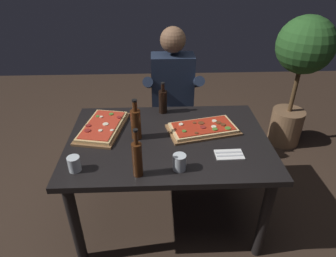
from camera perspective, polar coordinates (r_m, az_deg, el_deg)
name	(u,v)px	position (r m, az deg, el deg)	size (l,w,h in m)	color
ground_plane	(168,212)	(2.54, 0.05, -16.00)	(6.40, 6.40, 0.00)	#38281E
dining_table	(168,149)	(2.11, 0.06, -4.08)	(1.40, 0.96, 0.74)	black
pizza_rectangular_front	(203,128)	(2.14, 6.84, 0.01)	(0.55, 0.37, 0.05)	brown
pizza_rectangular_left	(103,127)	(2.20, -12.60, 0.33)	(0.37, 0.53, 0.05)	brown
wine_bottle_dark	(136,123)	(2.01, -6.27, 1.03)	(0.07, 0.07, 0.30)	#47230F
oil_bottle_amber	(137,158)	(1.68, -6.01, -5.75)	(0.06, 0.06, 0.31)	#47230F
vinegar_bottle_green	(163,101)	(2.34, -1.00, 5.40)	(0.07, 0.07, 0.26)	black
tumbler_near_camera	(179,163)	(1.76, 2.22, -6.76)	(0.08, 0.08, 0.10)	silver
tumbler_far_side	(74,165)	(1.84, -17.77, -6.73)	(0.08, 0.08, 0.09)	silver
napkin_cutlery_set	(229,155)	(1.93, 11.84, -5.00)	(0.18, 0.11, 0.01)	white
diner_chair	(172,112)	(2.92, 0.76, 3.22)	(0.44, 0.44, 0.87)	black
seated_diner	(173,94)	(2.70, 0.93, 6.80)	(0.53, 0.41, 1.33)	#23232D
potted_plant_corner	(301,65)	(3.22, 24.43, 11.19)	(0.55, 0.55, 1.37)	#846042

